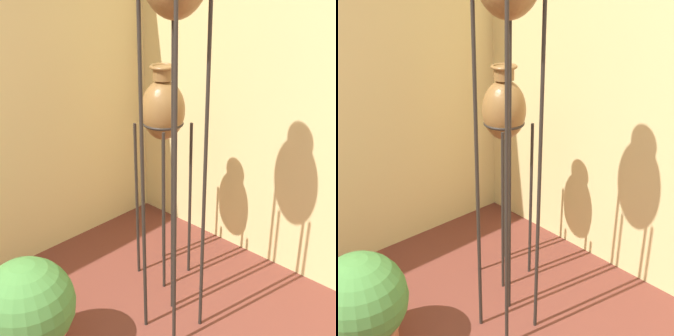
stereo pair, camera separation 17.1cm
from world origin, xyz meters
TOP-DOWN VIEW (x-y plane):
  - vase_stand_medium at (1.44, 1.24)m, footprint 0.27×0.27m
  - potted_plant at (0.35, 1.15)m, footprint 0.50×0.50m

SIDE VIEW (x-z plane):
  - potted_plant at x=0.35m, z-range 0.02..0.67m
  - vase_stand_medium at x=1.44m, z-range 0.43..1.89m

